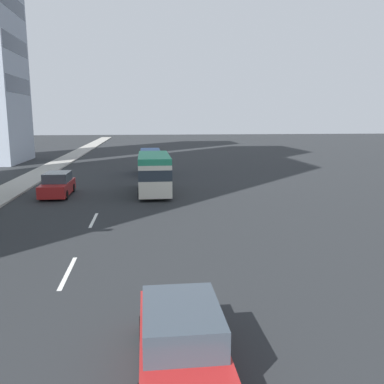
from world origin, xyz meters
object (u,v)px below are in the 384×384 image
(minibus_third, at_px, (154,172))
(car_fourth, at_px, (57,185))
(car_second, at_px, (181,340))
(van_lead, at_px, (150,160))

(minibus_third, height_order, car_fourth, minibus_third)
(car_second, height_order, car_fourth, car_fourth)
(car_second, height_order, minibus_third, minibus_third)
(minibus_third, bearing_deg, van_lead, 0.62)
(car_second, xyz_separation_m, car_fourth, (21.57, 6.98, 0.02))
(car_second, bearing_deg, van_lead, 0.30)
(van_lead, relative_size, car_second, 1.14)
(car_fourth, bearing_deg, car_second, 17.93)
(minibus_third, bearing_deg, car_fourth, 92.12)
(van_lead, distance_m, minibus_third, 10.69)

